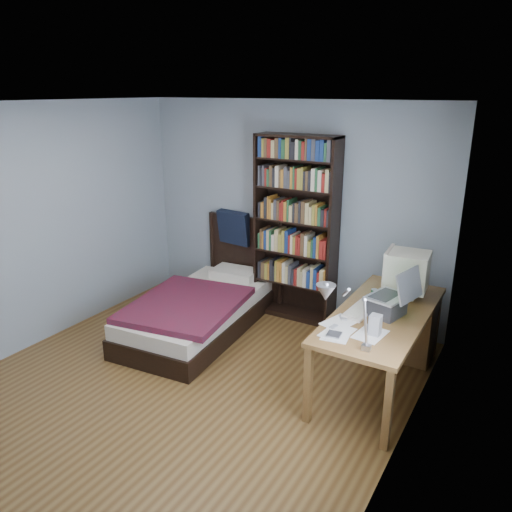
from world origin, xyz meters
name	(u,v)px	position (x,y,z in m)	size (l,w,h in m)	color
room	(177,260)	(0.03, 0.00, 1.25)	(4.20, 4.24, 2.50)	brown
desk	(395,323)	(1.51, 1.48, 0.42)	(0.75, 1.75, 0.73)	brown
crt_monitor	(406,271)	(1.56, 1.46, 0.98)	(0.42, 0.38, 0.44)	beige
laptop	(389,303)	(1.57, 0.96, 0.85)	(0.43, 0.42, 0.44)	#2D2D30
desk_lamp	(333,299)	(1.47, -0.13, 1.27)	(0.26, 0.57, 0.67)	#99999E
keyboard	(361,310)	(1.34, 0.90, 0.75)	(0.17, 0.44, 0.03)	beige
speaker	(375,325)	(1.58, 0.54, 0.82)	(0.09, 0.09, 0.17)	gray
soda_can	(374,295)	(1.36, 1.20, 0.78)	(0.06, 0.06, 0.11)	#073615
mouse	(387,298)	(1.46, 1.29, 0.75)	(0.07, 0.12, 0.04)	silver
phone_silver	(343,318)	(1.25, 0.69, 0.74)	(0.05, 0.10, 0.02)	#BCBCC1
phone_grey	(334,327)	(1.25, 0.49, 0.74)	(0.04, 0.08, 0.02)	gray
external_drive	(334,335)	(1.31, 0.35, 0.74)	(0.11, 0.11, 0.02)	gray
bookshelf	(296,230)	(0.18, 1.94, 1.07)	(0.96, 0.30, 2.14)	black
bed	(203,306)	(-0.58, 1.13, 0.26)	(1.26, 2.13, 1.16)	black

